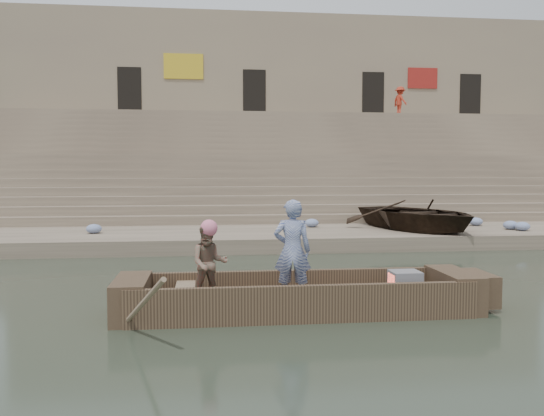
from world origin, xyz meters
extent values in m
plane|color=#263125|center=(0.00, 0.00, 0.00)|extent=(120.00, 120.00, 0.00)
cube|color=gray|center=(0.00, 8.00, 0.20)|extent=(32.00, 4.00, 0.40)
cube|color=gray|center=(0.00, 15.50, 1.40)|extent=(32.00, 3.00, 2.80)
cube|color=gray|center=(0.00, 22.50, 2.60)|extent=(32.00, 3.00, 5.20)
cube|color=gray|center=(0.00, 10.25, 0.35)|extent=(32.00, 0.50, 0.70)
cube|color=gray|center=(0.00, 10.75, 0.50)|extent=(32.00, 0.50, 1.00)
cube|color=gray|center=(0.00, 11.25, 0.65)|extent=(32.00, 0.50, 1.30)
cube|color=gray|center=(0.00, 11.75, 0.80)|extent=(32.00, 0.50, 1.60)
cube|color=gray|center=(0.00, 12.25, 0.95)|extent=(32.00, 0.50, 1.90)
cube|color=gray|center=(0.00, 12.75, 1.10)|extent=(32.00, 0.50, 2.20)
cube|color=gray|center=(0.00, 13.25, 1.25)|extent=(32.00, 0.50, 2.50)
cube|color=gray|center=(0.00, 13.75, 1.40)|extent=(32.00, 0.50, 2.80)
cube|color=gray|center=(0.00, 17.25, 1.55)|extent=(32.00, 0.50, 3.10)
cube|color=gray|center=(0.00, 17.75, 1.70)|extent=(32.00, 0.50, 3.40)
cube|color=gray|center=(0.00, 18.25, 1.85)|extent=(32.00, 0.50, 3.70)
cube|color=gray|center=(0.00, 18.75, 2.00)|extent=(32.00, 0.50, 4.00)
cube|color=gray|center=(0.00, 19.25, 2.15)|extent=(32.00, 0.50, 4.30)
cube|color=gray|center=(0.00, 19.75, 2.30)|extent=(32.00, 0.50, 4.60)
cube|color=gray|center=(0.00, 20.25, 2.45)|extent=(32.00, 0.50, 4.90)
cube|color=gray|center=(0.00, 20.75, 2.60)|extent=(32.00, 0.50, 5.20)
cube|color=gray|center=(0.00, 26.50, 5.60)|extent=(32.00, 5.00, 11.20)
cube|color=black|center=(-9.00, 24.05, 6.60)|extent=(1.30, 0.18, 2.60)
cube|color=black|center=(-2.00, 24.05, 6.60)|extent=(1.30, 0.18, 2.60)
cube|color=black|center=(5.00, 24.05, 6.60)|extent=(1.30, 0.18, 2.60)
cube|color=black|center=(11.00, 24.05, 6.60)|extent=(1.30, 0.18, 2.60)
cube|color=gold|center=(-6.00, 23.98, 8.00)|extent=(2.20, 0.10, 1.40)
cube|color=maroon|center=(8.00, 23.98, 7.60)|extent=(1.80, 0.10, 1.20)
cube|color=brown|center=(-3.40, 0.02, 0.11)|extent=(5.00, 1.30, 0.22)
cube|color=brown|center=(-3.40, -0.60, 0.28)|extent=(5.20, 0.12, 0.56)
cube|color=brown|center=(-3.40, 0.64, 0.28)|extent=(5.20, 0.12, 0.56)
cube|color=brown|center=(-5.95, 0.02, 0.30)|extent=(0.50, 1.30, 0.60)
cube|color=brown|center=(-0.85, 0.02, 0.30)|extent=(0.50, 1.30, 0.60)
cube|color=brown|center=(-0.45, 0.02, 0.32)|extent=(0.35, 0.90, 0.50)
cube|color=#937A5B|center=(-5.15, 0.02, 0.40)|extent=(0.30, 1.20, 0.08)
cylinder|color=#937A5B|center=(-5.80, -0.88, 0.30)|extent=(1.03, 2.10, 1.36)
sphere|color=pink|center=(-4.78, -0.07, 1.36)|extent=(0.26, 0.26, 0.26)
imported|color=navy|center=(-3.52, -0.11, 1.00)|extent=(0.62, 0.46, 1.57)
imported|color=#2A7E60|center=(-4.78, -0.07, 0.82)|extent=(0.62, 0.50, 1.20)
cube|color=gray|center=(-1.68, 0.02, 0.42)|extent=(0.46, 0.42, 0.40)
cube|color=#E5593F|center=(-1.89, 0.02, 0.42)|extent=(0.04, 0.34, 0.32)
imported|color=#2D2116|center=(1.53, 7.79, 0.86)|extent=(4.50, 5.29, 0.93)
imported|color=#B3311E|center=(5.83, 21.65, 5.97)|extent=(0.84, 1.12, 1.54)
ellipsoid|color=#3F5999|center=(4.57, 7.19, 0.53)|extent=(0.44, 0.44, 0.26)
ellipsoid|color=#3F5999|center=(3.90, 8.78, 0.53)|extent=(0.44, 0.44, 0.26)
ellipsoid|color=#3F5999|center=(-8.01, 7.97, 0.53)|extent=(0.44, 0.44, 0.26)
ellipsoid|color=#3F5999|center=(4.40, 7.56, 0.53)|extent=(0.44, 0.44, 0.26)
ellipsoid|color=#3F5999|center=(-1.49, 8.96, 0.53)|extent=(0.44, 0.44, 0.26)
camera|label=1|loc=(-4.83, -8.56, 2.25)|focal=37.25mm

